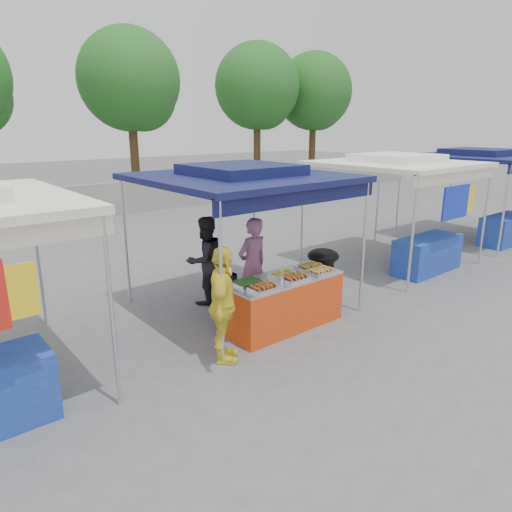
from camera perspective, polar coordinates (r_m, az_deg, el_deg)
ground_plane at (r=7.73m, az=2.85°, el=-8.46°), size 80.00×80.00×0.00m
back_wall at (r=17.07m, az=-22.88°, el=6.00°), size 40.00×0.25×1.20m
main_canopy at (r=7.83m, az=-1.74°, el=9.92°), size 3.20×3.20×2.57m
neighbor_stall_right at (r=11.02m, az=18.63°, el=6.83°), size 3.20×3.20×2.57m
neighbor_stall_far at (r=14.54m, az=27.21°, el=7.95°), size 3.20×3.20×2.57m
tree_2 at (r=20.47m, az=-15.20°, el=19.98°), size 4.08×4.08×7.02m
tree_3 at (r=23.88m, az=0.34°, el=20.01°), size 4.13×4.13×7.11m
tree_4 at (r=26.27m, az=7.39°, el=19.33°), size 4.06×4.06×6.98m
vendor_table at (r=7.50m, az=3.41°, el=-5.74°), size 2.00×0.80×0.85m
food_tray_fl at (r=6.78m, az=0.95°, el=-3.97°), size 0.42×0.30×0.07m
food_tray_fm at (r=7.21m, az=4.86°, el=-2.78°), size 0.42×0.30×0.07m
food_tray_fr at (r=7.59m, az=8.06°, el=-1.92°), size 0.42×0.30×0.07m
food_tray_bl at (r=6.99m, az=-1.06°, el=-3.32°), size 0.42×0.30×0.07m
food_tray_bm at (r=7.40m, az=3.37°, el=-2.24°), size 0.42×0.30×0.07m
food_tray_br at (r=7.82m, az=6.68°, el=-1.33°), size 0.42×0.30×0.07m
cooking_pot at (r=7.10m, az=-3.22°, el=-2.80°), size 0.22×0.22×0.13m
skewer_cup at (r=7.07m, az=3.21°, el=-3.01°), size 0.08×0.08×0.10m
wok_burner at (r=8.66m, az=8.33°, el=-1.69°), size 0.59×0.59×1.00m
crate_left at (r=7.85m, az=-2.44°, el=-6.75°), size 0.55×0.38×0.33m
crate_right at (r=8.27m, az=1.37°, el=-5.74°), size 0.45×0.31×0.27m
crate_stacked at (r=8.18m, az=1.38°, el=-4.02°), size 0.44×0.31×0.26m
vendor_woman at (r=7.94m, az=-0.44°, el=-1.20°), size 0.64×0.44×1.70m
helper_man at (r=8.41m, az=-6.32°, el=-0.55°), size 0.82×0.66×1.64m
customer_person at (r=6.28m, az=-4.17°, el=-6.20°), size 0.93×1.01×1.66m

